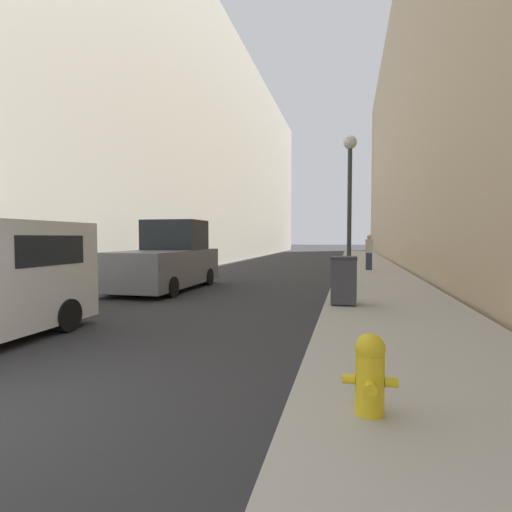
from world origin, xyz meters
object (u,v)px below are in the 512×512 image
pickup_truck (167,261)px  pedestrian_on_sidewalk (369,252)px  trash_bin (344,280)px  lamppost (350,190)px  fire_hydrant (370,372)px

pickup_truck → pedestrian_on_sidewalk: (7.27, 8.30, 0.07)m
trash_bin → pedestrian_on_sidewalk: 11.20m
pickup_truck → pedestrian_on_sidewalk: 11.03m
lamppost → pedestrian_on_sidewalk: size_ratio=2.87×
fire_hydrant → lamppost: 10.93m
trash_bin → lamppost: lamppost is taller
trash_bin → pickup_truck: bearing=155.2°
lamppost → pickup_truck: bearing=-167.4°
fire_hydrant → pickup_truck: pickup_truck is taller
fire_hydrant → pickup_truck: 11.21m
lamppost → pedestrian_on_sidewalk: bearing=81.8°
trash_bin → pedestrian_on_sidewalk: bearing=84.3°
trash_bin → pedestrian_on_sidewalk: (1.10, 11.14, 0.30)m
lamppost → pickup_truck: size_ratio=0.99×
pickup_truck → trash_bin: bearing=-24.8°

